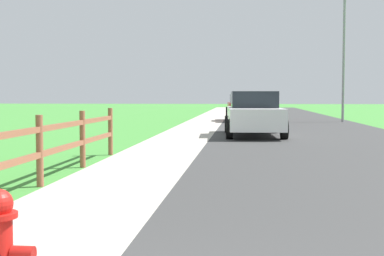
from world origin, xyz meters
name	(u,v)px	position (x,y,z in m)	size (l,w,h in m)	color
ground_plane	(222,123)	(0.00, 25.00, 0.00)	(120.00, 120.00, 0.00)	#418A37
road_asphalt	(287,121)	(3.50, 27.00, 0.00)	(7.00, 66.00, 0.01)	#383838
curb_concrete	(170,121)	(-3.00, 27.00, 0.00)	(6.00, 66.00, 0.01)	#B9B1A3
grass_verge	(143,121)	(-4.50, 27.00, 0.01)	(5.00, 66.00, 0.00)	#418A37
rail_fence	(8,153)	(-2.06, 4.61, 0.65)	(0.11, 11.06, 1.13)	brown
parked_suv_white	(254,114)	(1.45, 16.59, 0.77)	(2.17, 4.82, 1.56)	white
parked_car_red	(245,107)	(1.18, 27.35, 0.76)	(2.24, 4.30, 1.47)	maroon
street_lamp	(346,44)	(6.49, 26.64, 4.13)	(1.17, 0.20, 7.02)	gray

